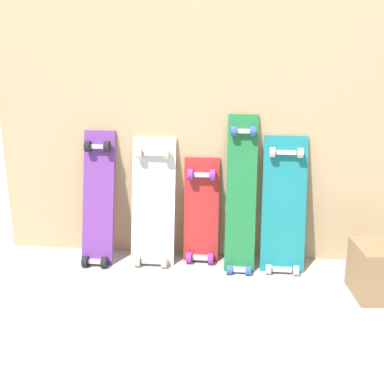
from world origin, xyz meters
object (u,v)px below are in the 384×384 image
Objects in this scene: skateboard_white at (153,207)px; skateboard_green at (241,201)px; wooden_crate at (381,271)px; skateboard_teal at (284,211)px; skateboard_red at (201,216)px; skateboard_purple at (98,204)px.

skateboard_white is 0.48m from skateboard_green.
skateboard_green reaches higher than wooden_crate.
skateboard_teal is at bearing 2.95° from skateboard_green.
skateboard_white is 0.85× the size of skateboard_green.
skateboard_green is (0.22, -0.06, 0.11)m from skateboard_red.
skateboard_purple is at bearing -174.25° from skateboard_red.
skateboard_red is at bearing 5.75° from skateboard_purple.
wooden_crate is (0.68, -0.27, -0.24)m from skateboard_green.
wooden_crate is (0.90, -0.32, -0.13)m from skateboard_red.
skateboard_red is at bearing 160.18° from wooden_crate.
skateboard_green reaches higher than skateboard_purple.
skateboard_green is 1.14× the size of skateboard_teal.
skateboard_red reaches higher than wooden_crate.
skateboard_green is at bearing -177.05° from skateboard_teal.
wooden_crate is at bearing -21.45° from skateboard_green.
skateboard_purple is at bearing -179.29° from skateboard_teal.
skateboard_green is at bearing 0.06° from skateboard_purple.
skateboard_white is (0.30, 0.02, -0.02)m from skateboard_purple.
skateboard_red is 0.96m from wooden_crate.
wooden_crate is (1.47, -0.27, -0.20)m from skateboard_purple.
skateboard_white is 1.17× the size of skateboard_red.
skateboard_white is 1.21m from wooden_crate.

